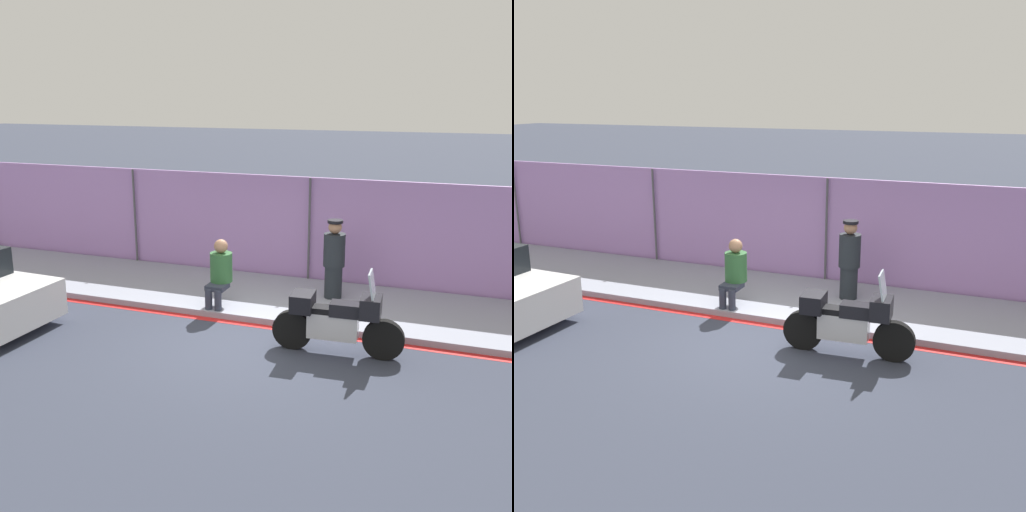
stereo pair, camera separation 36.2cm
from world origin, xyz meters
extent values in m
plane|color=#333847|center=(0.00, 0.00, 0.00)|extent=(120.00, 120.00, 0.00)
cube|color=#8E93A3|center=(0.00, 2.20, 0.06)|extent=(32.85, 2.71, 0.12)
cube|color=red|center=(0.00, 0.76, 0.00)|extent=(32.85, 0.18, 0.01)
cube|color=#AD7FC6|center=(0.00, 3.65, 1.20)|extent=(31.21, 0.08, 2.40)
cylinder|color=#4C4C51|center=(-8.84, 3.55, 1.20)|extent=(0.05, 0.05, 2.40)
cylinder|color=#4C4C51|center=(-4.42, 3.55, 1.20)|extent=(0.05, 0.05, 2.40)
cylinder|color=#4C4C51|center=(0.00, 3.55, 1.20)|extent=(0.05, 0.05, 2.40)
cylinder|color=black|center=(2.19, 0.12, 0.34)|extent=(0.68, 0.18, 0.67)
cylinder|color=black|center=(0.69, 0.03, 0.34)|extent=(0.68, 0.18, 0.67)
cube|color=silver|center=(1.36, 0.07, 0.48)|extent=(0.84, 0.33, 0.43)
cube|color=black|center=(1.57, 0.08, 0.79)|extent=(0.54, 0.34, 0.22)
cube|color=black|center=(1.27, 0.06, 0.75)|extent=(0.62, 0.32, 0.10)
cube|color=black|center=(1.96, 0.11, 0.87)|extent=(0.35, 0.49, 0.34)
cube|color=silver|center=(1.96, 0.11, 1.25)|extent=(0.13, 0.43, 0.42)
cube|color=black|center=(0.85, 0.04, 0.85)|extent=(0.39, 0.53, 0.30)
cylinder|color=#1E2328|center=(0.82, 2.48, 0.46)|extent=(0.36, 0.36, 0.67)
cylinder|color=#1E2328|center=(0.82, 2.48, 1.13)|extent=(0.43, 0.43, 0.67)
sphere|color=#A37556|center=(0.82, 2.48, 1.60)|extent=(0.27, 0.27, 0.27)
cylinder|color=black|center=(0.82, 2.48, 1.71)|extent=(0.31, 0.31, 0.06)
cylinder|color=#2D3342|center=(-1.28, 0.96, 0.33)|extent=(0.14, 0.14, 0.41)
cylinder|color=#2D3342|center=(-1.09, 0.96, 0.33)|extent=(0.14, 0.14, 0.41)
cube|color=#2D3342|center=(-1.19, 1.17, 0.53)|extent=(0.37, 0.41, 0.10)
cylinder|color=#2D6033|center=(-1.19, 1.37, 0.87)|extent=(0.44, 0.44, 0.58)
sphere|color=#A37556|center=(-1.19, 1.37, 1.30)|extent=(0.27, 0.27, 0.27)
cylinder|color=black|center=(-4.40, -0.28, 0.32)|extent=(0.65, 0.25, 0.64)
camera|label=1|loc=(3.33, -8.98, 4.18)|focal=42.00mm
camera|label=2|loc=(3.67, -8.85, 4.18)|focal=42.00mm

